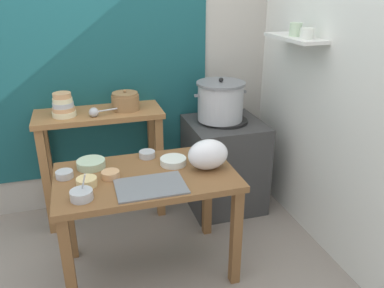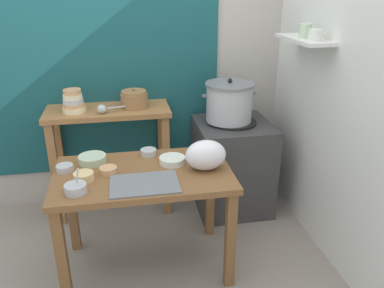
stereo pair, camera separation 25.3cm
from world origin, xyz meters
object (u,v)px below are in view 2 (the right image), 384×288
Objects in this scene: prep_bowl_2 at (172,160)px; prep_bowl_3 at (108,170)px; clay_pot at (134,99)px; ladle at (103,109)px; prep_bowl_1 at (83,176)px; bowl_stack_enamel at (73,102)px; prep_bowl_6 at (75,188)px; prep_bowl_0 at (64,168)px; prep_bowl_7 at (92,159)px; back_shelf_table at (110,135)px; plastic_bag at (205,155)px; prep_table at (143,187)px; prep_bowl_5 at (202,151)px; steamer_pot at (229,102)px; prep_bowl_4 at (148,152)px; serving_tray at (144,184)px; stove_block at (232,165)px.

prep_bowl_3 is (-0.41, -0.07, -0.00)m from prep_bowl_2.
clay_pot is 0.76m from prep_bowl_2.
ladle is 0.76m from prep_bowl_2.
prep_bowl_2 is (0.55, 0.14, -0.00)m from prep_bowl_1.
prep_bowl_6 is (0.07, -0.95, -0.23)m from bowl_stack_enamel.
prep_bowl_7 is (0.16, 0.10, 0.00)m from prep_bowl_0.
back_shelf_table is 8.81× the size of prep_bowl_3.
prep_bowl_7 reaches higher than prep_bowl_3.
prep_bowl_7 is at bearing 162.03° from plastic_bag.
prep_table is at bearing 27.01° from prep_bowl_6.
clay_pot is 1.79× the size of prep_bowl_1.
prep_bowl_3 is 0.66m from prep_bowl_5.
back_shelf_table is at bearing 80.53° from prep_bowl_1.
steamer_pot is 2.60× the size of prep_bowl_6.
prep_bowl_0 is at bearing 168.70° from prep_table.
prep_bowl_5 is at bearing -8.10° from prep_bowl_4.
prep_bowl_3 is (-0.21, 0.19, 0.02)m from serving_tray.
prep_bowl_4 is at bearing -147.78° from steamer_pot.
back_shelf_table is at bearing 120.53° from prep_bowl_2.
bowl_stack_enamel reaches higher than prep_bowl_2.
stove_block is 7.53× the size of prep_bowl_0.
prep_bowl_1 is at bearing -171.85° from prep_table.
prep_bowl_1 is 0.16m from prep_bowl_3.
back_shelf_table is at bearing 8.23° from bowl_stack_enamel.
ladle is 2.38× the size of prep_bowl_0.
plastic_bag is 2.48× the size of prep_bowl_0.
ladle is 0.96m from plastic_bag.
prep_bowl_3 is (0.03, -0.66, -0.19)m from ladle.
clay_pot is 0.76m from prep_bowl_5.
stove_block is 4.43× the size of bowl_stack_enamel.
back_shelf_table reaches higher than prep_bowl_5.
prep_table is 10.70× the size of prep_bowl_5.
prep_bowl_6 is (-0.17, -0.98, 0.07)m from back_shelf_table.
ladle is 0.76m from prep_bowl_1.
steamer_pot reaches higher than prep_bowl_1.
clay_pot is 0.27m from ladle.
prep_table is 4.46× the size of ladle.
prep_bowl_5 is (0.78, 0.24, -0.00)m from prep_bowl_1.
bowl_stack_enamel reaches higher than prep_bowl_7.
bowl_stack_enamel is 1.04× the size of prep_bowl_2.
back_shelf_table reaches higher than prep_bowl_4.
steamer_pot is 1.43m from prep_bowl_6.
bowl_stack_enamel is at bearing 134.86° from prep_bowl_2.
ladle is 0.90m from prep_bowl_6.
ladle is at bearing 92.80° from prep_bowl_3.
stove_block is at bearing 24.02° from prep_bowl_0.
bowl_stack_enamel reaches higher than stove_block.
prep_bowl_4 is (-0.72, -0.41, 0.36)m from stove_block.
plastic_bag reaches higher than prep_bowl_7.
prep_bowl_2 is (0.20, -0.70, -0.22)m from clay_pot.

